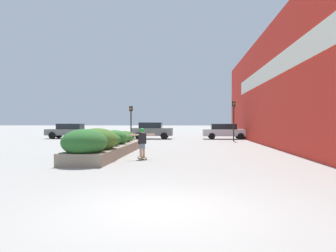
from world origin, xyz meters
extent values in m
plane|color=gray|center=(0.00, 0.00, 0.00)|extent=(300.00, 300.00, 0.00)
cube|color=red|center=(6.19, 16.87, 4.15)|extent=(0.60, 39.55, 8.30)
cube|color=silver|center=(5.85, 12.59, 5.14)|extent=(0.06, 30.98, 1.20)
cube|color=gray|center=(-3.62, 10.58, 0.25)|extent=(1.82, 10.13, 0.50)
ellipsoid|color=#286028|center=(-3.63, 6.32, 0.90)|extent=(1.81, 1.87, 1.05)
ellipsoid|color=#3D6623|center=(-3.60, 7.97, 0.90)|extent=(1.87, 2.12, 1.06)
ellipsoid|color=#286028|center=(-3.72, 9.79, 0.80)|extent=(1.60, 1.41, 0.79)
ellipsoid|color=#33702D|center=(-3.55, 11.23, 0.83)|extent=(1.47, 1.29, 0.87)
ellipsoid|color=#33702D|center=(-3.58, 12.99, 0.75)|extent=(1.34, 1.15, 0.65)
ellipsoid|color=#3D6623|center=(-3.70, 14.53, 0.77)|extent=(1.32, 1.10, 0.71)
cube|color=olive|center=(-1.64, 8.50, 0.09)|extent=(0.55, 0.77, 0.01)
cylinder|color=beige|center=(-1.85, 8.69, 0.03)|extent=(0.08, 0.08, 0.06)
cylinder|color=beige|center=(-1.69, 8.78, 0.03)|extent=(0.08, 0.08, 0.06)
cylinder|color=beige|center=(-1.59, 8.22, 0.03)|extent=(0.08, 0.08, 0.06)
cylinder|color=beige|center=(-1.43, 8.31, 0.03)|extent=(0.08, 0.08, 0.06)
cylinder|color=tan|center=(-1.70, 8.47, 0.40)|extent=(0.15, 0.15, 0.60)
cylinder|color=tan|center=(-1.58, 8.53, 0.40)|extent=(0.15, 0.15, 0.60)
cube|color=slate|center=(-1.64, 8.50, 0.59)|extent=(0.28, 0.26, 0.22)
cube|color=black|center=(-1.64, 8.50, 0.94)|extent=(0.38, 0.31, 0.47)
cylinder|color=tan|center=(-1.98, 8.31, 1.12)|extent=(0.43, 0.28, 0.08)
cylinder|color=tan|center=(-1.30, 8.69, 1.12)|extent=(0.43, 0.28, 0.08)
sphere|color=tan|center=(-1.64, 8.50, 1.27)|extent=(0.20, 0.20, 0.20)
sphere|color=green|center=(-1.64, 8.50, 1.31)|extent=(0.23, 0.23, 0.23)
cube|color=slate|center=(-3.27, 26.32, 0.71)|extent=(4.04, 1.87, 0.75)
cube|color=black|center=(-3.43, 26.32, 1.37)|extent=(2.22, 1.65, 0.57)
cylinder|color=black|center=(-2.01, 27.21, 0.34)|extent=(0.67, 0.22, 0.67)
cylinder|color=black|center=(-2.01, 25.43, 0.34)|extent=(0.67, 0.22, 0.67)
cylinder|color=black|center=(-4.52, 27.21, 0.34)|extent=(0.67, 0.22, 0.67)
cylinder|color=black|center=(-4.52, 25.43, 0.34)|extent=(0.67, 0.22, 0.67)
cube|color=#BCBCC1|center=(4.02, 26.48, 0.64)|extent=(4.46, 1.72, 0.66)
cube|color=black|center=(3.84, 26.48, 1.25)|extent=(2.45, 1.51, 0.54)
cylinder|color=black|center=(5.40, 27.29, 0.31)|extent=(0.63, 0.22, 0.63)
cylinder|color=black|center=(5.40, 25.66, 0.31)|extent=(0.63, 0.22, 0.63)
cylinder|color=black|center=(2.64, 27.29, 0.31)|extent=(0.63, 0.22, 0.63)
cylinder|color=black|center=(2.64, 25.66, 0.31)|extent=(0.63, 0.22, 0.63)
cube|color=slate|center=(-11.91, 26.37, 0.66)|extent=(4.46, 1.73, 0.62)
cube|color=black|center=(-11.73, 26.37, 1.25)|extent=(2.45, 1.52, 0.56)
cylinder|color=black|center=(-13.29, 25.55, 0.35)|extent=(0.69, 0.22, 0.69)
cylinder|color=black|center=(-13.29, 27.19, 0.35)|extent=(0.69, 0.22, 0.69)
cylinder|color=black|center=(-10.52, 25.55, 0.35)|extent=(0.69, 0.22, 0.69)
cylinder|color=black|center=(-10.52, 27.19, 0.35)|extent=(0.69, 0.22, 0.69)
cylinder|color=black|center=(-4.70, 22.29, 1.33)|extent=(0.11, 0.11, 2.66)
cube|color=black|center=(-4.70, 22.29, 2.88)|extent=(0.28, 0.20, 0.45)
sphere|color=#2D2823|center=(-4.70, 22.17, 3.03)|extent=(0.15, 0.15, 0.15)
sphere|color=orange|center=(-4.70, 22.17, 2.88)|extent=(0.15, 0.15, 0.15)
sphere|color=#2D2823|center=(-4.70, 22.17, 2.73)|extent=(0.15, 0.15, 0.15)
cylinder|color=black|center=(4.36, 22.75, 1.53)|extent=(0.11, 0.11, 3.06)
cube|color=black|center=(4.36, 22.75, 3.29)|extent=(0.28, 0.20, 0.45)
sphere|color=#2D2823|center=(4.36, 22.63, 3.44)|extent=(0.15, 0.15, 0.15)
sphere|color=orange|center=(4.36, 22.63, 3.29)|extent=(0.15, 0.15, 0.15)
sphere|color=#2D2823|center=(4.36, 22.63, 3.14)|extent=(0.15, 0.15, 0.15)
camera|label=1|loc=(0.57, -6.35, 1.70)|focal=35.00mm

